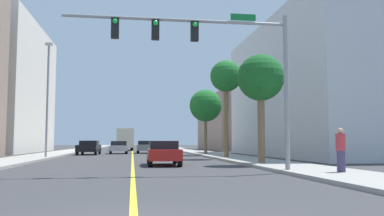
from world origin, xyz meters
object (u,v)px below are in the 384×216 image
at_px(street_lamp, 48,94).
at_px(delivery_truck, 125,139).
at_px(palm_far, 206,106).
at_px(car_red, 163,152).
at_px(palm_near, 261,79).
at_px(palm_mid, 226,78).
at_px(pedestrian, 341,150).
at_px(car_black, 89,147).
at_px(traffic_signal_mast, 215,51).
at_px(car_gray, 146,147).
at_px(car_silver, 119,147).

bearing_deg(street_lamp, delivery_truck, 79.34).
relative_size(palm_far, car_red, 1.51).
bearing_deg(palm_near, palm_far, 90.85).
bearing_deg(palm_near, palm_mid, 90.78).
xyz_separation_m(palm_mid, pedestrian, (0.89, -15.52, -5.20)).
bearing_deg(car_black, palm_far, 164.88).
bearing_deg(palm_far, palm_near, -89.15).
bearing_deg(street_lamp, car_black, 76.88).
bearing_deg(street_lamp, traffic_signal_mast, -58.09).
height_order(palm_far, delivery_truck, palm_far).
height_order(traffic_signal_mast, street_lamp, street_lamp).
height_order(traffic_signal_mast, car_gray, traffic_signal_mast).
distance_m(car_gray, delivery_truck, 15.06).
relative_size(car_silver, delivery_truck, 0.50).
bearing_deg(delivery_truck, traffic_signal_mast, -85.85).
relative_size(palm_far, car_silver, 1.52).
xyz_separation_m(car_red, pedestrian, (6.28, -7.99, 0.29)).
xyz_separation_m(palm_far, car_gray, (-5.48, 8.00, -4.01)).
relative_size(palm_far, car_gray, 1.39).
distance_m(street_lamp, car_silver, 14.23).
bearing_deg(car_black, traffic_signal_mast, 108.87).
bearing_deg(car_gray, palm_mid, -68.84).
bearing_deg(car_gray, palm_far, -53.58).
relative_size(palm_near, palm_mid, 0.83).
distance_m(traffic_signal_mast, palm_far, 22.31).
distance_m(palm_mid, palm_far, 8.29).
distance_m(palm_far, delivery_truck, 24.40).
height_order(car_silver, delivery_truck, delivery_truck).
bearing_deg(palm_far, delivery_truck, 109.49).
height_order(traffic_signal_mast, palm_far, traffic_signal_mast).
bearing_deg(car_silver, delivery_truck, 86.32).
height_order(car_silver, pedestrian, pedestrian).
xyz_separation_m(street_lamp, palm_mid, (13.64, -2.09, 1.19)).
height_order(palm_mid, pedestrian, palm_mid).
bearing_deg(delivery_truck, car_black, -100.99).
relative_size(car_gray, delivery_truck, 0.55).
bearing_deg(car_silver, car_gray, 24.21).
height_order(delivery_truck, pedestrian, delivery_truck).
xyz_separation_m(palm_near, pedestrian, (0.78, -7.36, -3.87)).
height_order(palm_near, palm_far, palm_far).
distance_m(palm_mid, car_black, 17.20).
bearing_deg(palm_mid, delivery_truck, 104.84).
bearing_deg(palm_mid, traffic_signal_mast, -105.00).
bearing_deg(traffic_signal_mast, car_black, 106.80).
distance_m(palm_mid, pedestrian, 16.39).
distance_m(palm_mid, car_silver, 17.87).
relative_size(delivery_truck, pedestrian, 4.78).
bearing_deg(traffic_signal_mast, car_silver, 99.69).
height_order(car_black, pedestrian, pedestrian).
bearing_deg(palm_far, car_silver, 142.37).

